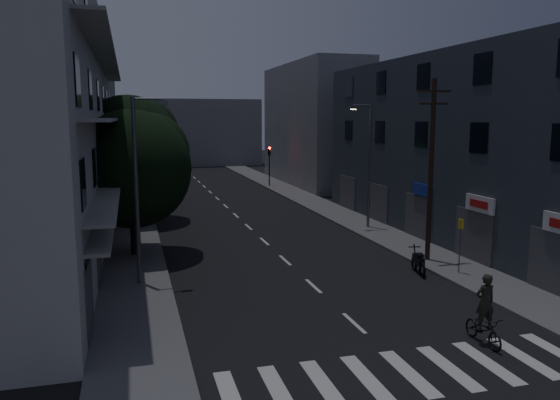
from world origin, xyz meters
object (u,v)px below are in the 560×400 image
cyclist (484,320)px  utility_pole (431,167)px  bus_stop_sign (460,236)px  motorcycle (418,263)px

cyclist → utility_pole: bearing=69.4°
bus_stop_sign → cyclist: 8.00m
motorcycle → cyclist: size_ratio=0.85×
utility_pole → cyclist: bearing=-110.4°
utility_pole → bus_stop_sign: (0.16, -2.53, -2.98)m
bus_stop_sign → motorcycle: 2.29m
utility_pole → bus_stop_sign: 3.91m
cyclist → bus_stop_sign: bearing=61.9°
utility_pole → motorcycle: (-1.47, -1.69, -4.36)m
bus_stop_sign → motorcycle: size_ratio=1.27×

